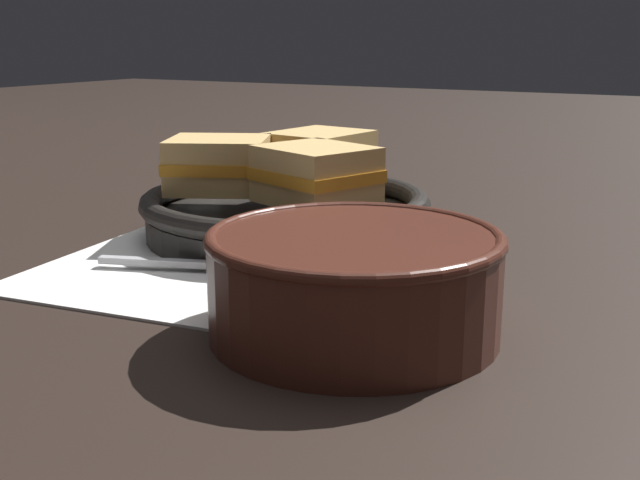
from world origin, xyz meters
The scene contains 8 objects.
ground_plane centered at (0.00, 0.00, 0.00)m, with size 4.00×4.00×0.00m, color black.
napkin centered at (-0.08, -0.03, 0.00)m, with size 0.29×0.26×0.00m.
soup_bowl centered at (0.06, -0.09, 0.04)m, with size 0.18×0.18×0.06m.
spoon centered at (-0.07, -0.03, 0.01)m, with size 0.15×0.07×0.01m.
skillet centered at (-0.10, 0.09, 0.02)m, with size 0.25×0.25×0.04m.
sandwich_near_left centered at (-0.09, 0.14, 0.07)m, with size 0.09×0.10×0.05m.
sandwich_near_right centered at (-0.15, 0.06, 0.07)m, with size 0.11×0.11×0.05m.
sandwich_far_left centered at (-0.05, 0.06, 0.07)m, with size 0.11×0.10×0.05m.
Camera 1 is at (0.27, -0.50, 0.18)m, focal length 45.00 mm.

